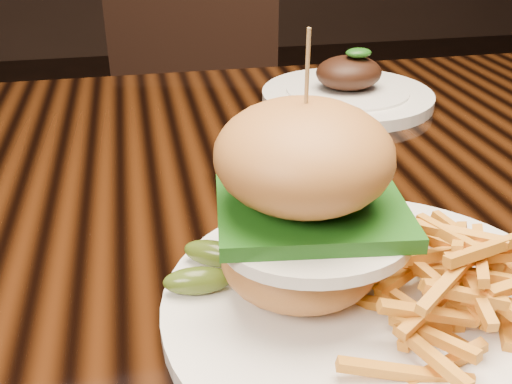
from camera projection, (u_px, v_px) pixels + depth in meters
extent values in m
cube|color=black|center=(250.00, 193.00, 0.71)|extent=(1.60, 0.90, 0.04)
cylinder|color=silver|center=(376.00, 305.00, 0.48)|extent=(0.34, 0.34, 0.01)
ellipsoid|color=#AA7136|center=(300.00, 258.00, 0.48)|extent=(0.13, 0.13, 0.06)
ellipsoid|color=silver|center=(318.00, 238.00, 0.44)|extent=(0.14, 0.11, 0.01)
ellipsoid|color=orange|center=(355.00, 243.00, 0.43)|extent=(0.03, 0.03, 0.01)
cube|color=#1F5C17|center=(302.00, 210.00, 0.46)|extent=(0.16, 0.15, 0.01)
ellipsoid|color=#955A29|center=(304.00, 155.00, 0.44)|extent=(0.13, 0.13, 0.08)
cylinder|color=#A6824D|center=(306.00, 103.00, 0.42)|extent=(0.00, 0.00, 0.10)
ellipsoid|color=#324512|center=(197.00, 281.00, 0.48)|extent=(0.06, 0.03, 0.02)
ellipsoid|color=#324512|center=(214.00, 253.00, 0.51)|extent=(0.06, 0.05, 0.02)
cube|color=silver|center=(255.00, 174.00, 0.67)|extent=(0.10, 0.10, 0.04)
cylinder|color=silver|center=(347.00, 97.00, 0.94)|extent=(0.27, 0.27, 0.02)
cylinder|color=silver|center=(347.00, 96.00, 0.94)|extent=(0.19, 0.19, 0.02)
ellipsoid|color=black|center=(349.00, 73.00, 0.92)|extent=(0.10, 0.09, 0.05)
ellipsoid|color=#1F5C17|center=(359.00, 53.00, 0.90)|extent=(0.04, 0.03, 0.01)
cube|color=black|center=(188.00, 147.00, 1.54)|extent=(0.55, 0.55, 0.06)
cube|color=black|center=(193.00, 31.00, 1.61)|extent=(0.46, 0.15, 0.50)
cylinder|color=black|center=(106.00, 261.00, 1.48)|extent=(0.04, 0.04, 0.45)
cylinder|color=black|center=(260.00, 263.00, 1.47)|extent=(0.04, 0.04, 0.45)
cylinder|color=black|center=(137.00, 190.00, 1.81)|extent=(0.04, 0.04, 0.45)
cylinder|color=black|center=(262.00, 191.00, 1.80)|extent=(0.04, 0.04, 0.45)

